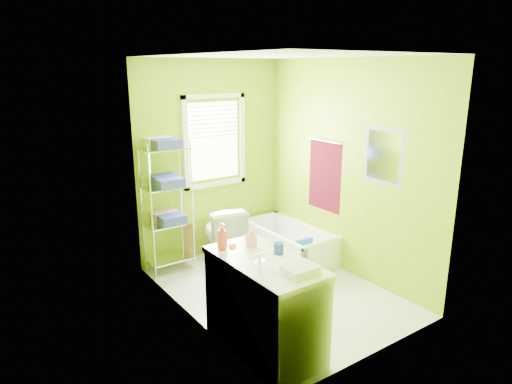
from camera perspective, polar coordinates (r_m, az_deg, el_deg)
ground at (r=5.38m, az=2.52°, el=-12.21°), size 2.90×2.90×0.00m
room_envelope at (r=4.87m, az=2.74°, el=4.16°), size 2.14×2.94×2.62m
window at (r=6.05m, az=-5.22°, el=6.97°), size 0.92×0.05×1.22m
door at (r=3.67m, az=-0.69°, el=-8.58°), size 0.09×0.80×2.00m
right_wall_decor at (r=5.58m, az=11.27°, el=2.96°), size 0.04×1.48×1.17m
bathtub at (r=6.19m, az=4.32°, el=-6.98°), size 0.64×1.37×0.44m
toilet at (r=5.92m, az=-4.26°, el=-5.31°), size 0.62×0.88×0.81m
vanity at (r=4.18m, az=1.11°, el=-13.62°), size 0.60×1.17×1.13m
wire_shelf_unit at (r=5.65m, az=-10.98°, el=0.09°), size 0.57×0.45×1.68m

